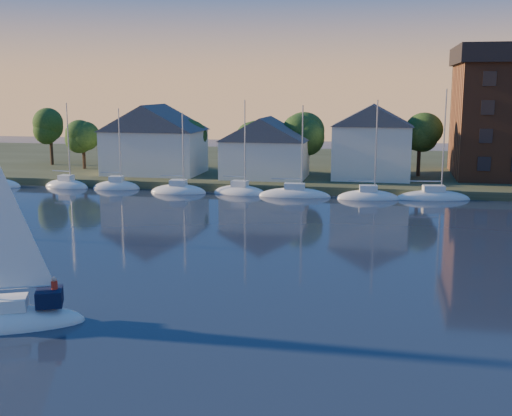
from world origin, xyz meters
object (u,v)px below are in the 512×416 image
(hero_sailboat, at_px, (8,316))
(clubhouse_west, at_px, (154,138))
(clubhouse_centre, at_px, (265,147))
(clubhouse_east, at_px, (372,141))

(hero_sailboat, bearing_deg, clubhouse_west, -102.32)
(clubhouse_west, bearing_deg, clubhouse_centre, -3.58)
(clubhouse_west, height_order, clubhouse_centre, clubhouse_west)
(clubhouse_west, height_order, hero_sailboat, hero_sailboat)
(clubhouse_west, relative_size, hero_sailboat, 1.02)
(clubhouse_centre, relative_size, clubhouse_east, 1.10)
(clubhouse_centre, relative_size, hero_sailboat, 0.86)
(clubhouse_east, xyz_separation_m, hero_sailboat, (-18.08, -56.17, -5.43))
(clubhouse_west, height_order, clubhouse_east, clubhouse_east)
(clubhouse_centre, bearing_deg, clubhouse_west, 176.42)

